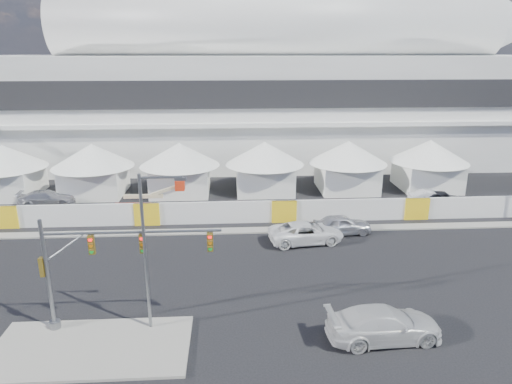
{
  "coord_description": "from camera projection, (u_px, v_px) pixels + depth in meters",
  "views": [
    {
      "loc": [
        1.22,
        -23.36,
        14.59
      ],
      "look_at": [
        3.24,
        10.0,
        4.23
      ],
      "focal_mm": 32.0,
      "sensor_mm": 36.0,
      "label": 1
    }
  ],
  "objects": [
    {
      "name": "pickup_near",
      "position": [
        384.0,
        324.0,
        23.92
      ],
      "size": [
        2.86,
        6.22,
        1.76
      ],
      "primitive_type": "imported",
      "rotation": [
        0.0,
        0.0,
        1.64
      ],
      "color": "silver",
      "rests_on": "ground"
    },
    {
      "name": "stadium",
      "position": [
        281.0,
        89.0,
        63.79
      ],
      "size": [
        80.0,
        24.8,
        21.98
      ],
      "color": "silver",
      "rests_on": "ground"
    },
    {
      "name": "sedan_silver",
      "position": [
        342.0,
        225.0,
        37.8
      ],
      "size": [
        2.29,
        4.94,
        1.64
      ],
      "primitive_type": "imported",
      "rotation": [
        0.0,
        0.0,
        1.65
      ],
      "color": "silver",
      "rests_on": "ground"
    },
    {
      "name": "hoarding_fence",
      "position": [
        284.0,
        211.0,
        40.39
      ],
      "size": [
        70.0,
        0.25,
        2.0
      ],
      "primitive_type": "cube",
      "color": "silver",
      "rests_on": "ground"
    },
    {
      "name": "pickup_curb",
      "position": [
        306.0,
        232.0,
        36.13
      ],
      "size": [
        3.5,
        6.25,
        1.65
      ],
      "primitive_type": "imported",
      "rotation": [
        0.0,
        0.0,
        1.7
      ],
      "color": "white",
      "rests_on": "ground"
    },
    {
      "name": "lot_car_a",
      "position": [
        431.0,
        197.0,
        45.19
      ],
      "size": [
        1.87,
        4.37,
        1.4
      ],
      "primitive_type": "imported",
      "rotation": [
        0.0,
        0.0,
        1.48
      ],
      "color": "silver",
      "rests_on": "ground"
    },
    {
      "name": "streetlight_median",
      "position": [
        149.0,
        243.0,
        23.55
      ],
      "size": [
        2.39,
        0.24,
        8.65
      ],
      "color": "gray",
      "rests_on": "median_island"
    },
    {
      "name": "lot_car_b",
      "position": [
        442.0,
        198.0,
        44.91
      ],
      "size": [
        1.95,
        4.34,
        1.45
      ],
      "primitive_type": "imported",
      "rotation": [
        0.0,
        0.0,
        1.51
      ],
      "color": "black",
      "rests_on": "ground"
    },
    {
      "name": "lot_car_c",
      "position": [
        47.0,
        198.0,
        44.72
      ],
      "size": [
        2.62,
        5.44,
        1.53
      ],
      "primitive_type": "imported",
      "rotation": [
        0.0,
        0.0,
        1.66
      ],
      "color": "silver",
      "rests_on": "ground"
    },
    {
      "name": "traffic_mast",
      "position": [
        90.0,
        267.0,
        23.95
      ],
      "size": [
        9.5,
        0.61,
        6.28
      ],
      "color": "slate",
      "rests_on": "median_island"
    },
    {
      "name": "median_island",
      "position": [
        91.0,
        348.0,
        23.29
      ],
      "size": [
        10.0,
        5.0,
        0.15
      ],
      "primitive_type": "cube",
      "color": "gray",
      "rests_on": "ground"
    },
    {
      "name": "tent_row",
      "position": [
        222.0,
        163.0,
        48.5
      ],
      "size": [
        53.4,
        8.4,
        5.4
      ],
      "color": "white",
      "rests_on": "ground"
    },
    {
      "name": "far_curb",
      "position": [
        447.0,
        226.0,
        39.57
      ],
      "size": [
        80.0,
        1.2,
        0.12
      ],
      "primitive_type": "cube",
      "color": "gray",
      "rests_on": "ground"
    },
    {
      "name": "boom_lift",
      "position": [
        139.0,
        206.0,
        41.96
      ],
      "size": [
        6.64,
        1.56,
        3.38
      ],
      "rotation": [
        0.0,
        0.0,
        -0.02
      ],
      "color": "red",
      "rests_on": "ground"
    },
    {
      "name": "ground",
      "position": [
        211.0,
        313.0,
        26.52
      ],
      "size": [
        160.0,
        160.0,
        0.0
      ],
      "primitive_type": "plane",
      "color": "black",
      "rests_on": "ground"
    }
  ]
}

